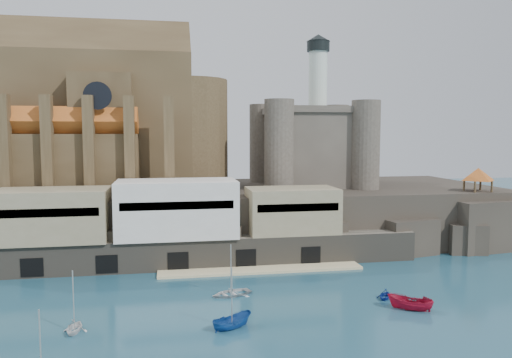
{
  "coord_description": "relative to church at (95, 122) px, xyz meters",
  "views": [
    {
      "loc": [
        -11.24,
        -52.43,
        20.11
      ],
      "look_at": [
        3.72,
        32.0,
        12.23
      ],
      "focal_mm": 35.0,
      "sensor_mm": 36.0,
      "label": 1
    }
  ],
  "objects": [
    {
      "name": "ground",
      "position": [
        24.13,
        -41.85,
        -22.13
      ],
      "size": [
        300.0,
        300.0,
        0.0
      ],
      "primitive_type": "plane",
      "color": "navy",
      "rests_on": "ground"
    },
    {
      "name": "promontory",
      "position": [
        23.94,
        -2.48,
        -17.2
      ],
      "size": [
        100.0,
        36.0,
        10.0
      ],
      "color": "black",
      "rests_on": "ground"
    },
    {
      "name": "rock_outcrop",
      "position": [
        66.13,
        -16.01,
        -18.11
      ],
      "size": [
        14.5,
        10.5,
        8.7
      ],
      "color": "black",
      "rests_on": "ground"
    },
    {
      "name": "castle_keep",
      "position": [
        40.21,
        -0.78,
        -3.81
      ],
      "size": [
        21.2,
        21.2,
        29.3
      ],
      "color": "#4C453B",
      "rests_on": "promontory"
    },
    {
      "name": "boat_7",
      "position": [
        38.76,
        -38.67,
        -22.13
      ],
      "size": [
        2.95,
        2.76,
        2.93
      ],
      "primitive_type": "imported",
      "rotation": [
        0.0,
        0.0,
        5.64
      ],
      "color": "navy",
      "rests_on": "ground"
    },
    {
      "name": "boat_4",
      "position": [
        3.28,
        -42.9,
        -22.13
      ],
      "size": [
        3.15,
        2.25,
        3.34
      ],
      "primitive_type": "imported",
      "rotation": [
        0.0,
        0.0,
        2.96
      ],
      "color": "silver",
      "rests_on": "ground"
    },
    {
      "name": "church",
      "position": [
        0.0,
        0.0,
        0.0
      ],
      "size": [
        47.0,
        25.93,
        30.51
      ],
      "color": "#483822",
      "rests_on": "promontory"
    },
    {
      "name": "boat_5",
      "position": [
        39.9,
        -42.83,
        -22.13
      ],
      "size": [
        2.69,
        2.67,
        5.09
      ],
      "primitive_type": "imported",
      "rotation": [
        0.0,
        0.0,
        4.15
      ],
      "color": "#A6102D",
      "rests_on": "ground"
    },
    {
      "name": "boat_2",
      "position": [
        19.15,
        -44.69,
        -22.13
      ],
      "size": [
        2.41,
        2.39,
        4.68
      ],
      "primitive_type": "imported",
      "rotation": [
        0.0,
        0.0,
        2.04
      ],
      "color": "#174590",
      "rests_on": "ground"
    },
    {
      "name": "boat_6",
      "position": [
        20.39,
        -34.12,
        -22.13
      ],
      "size": [
        2.26,
        3.86,
        5.2
      ],
      "primitive_type": "imported",
      "rotation": [
        0.0,
        0.0,
        5.05
      ],
      "color": "silver",
      "rests_on": "ground"
    },
    {
      "name": "quay",
      "position": [
        13.94,
        -18.78,
        -16.06
      ],
      "size": [
        70.0,
        12.0,
        13.05
      ],
      "color": "#625B4E",
      "rests_on": "ground"
    },
    {
      "name": "pavilion",
      "position": [
        66.13,
        -15.85,
        -9.4
      ],
      "size": [
        6.4,
        6.4,
        5.4
      ],
      "color": "#483822",
      "rests_on": "rock_outcrop"
    }
  ]
}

